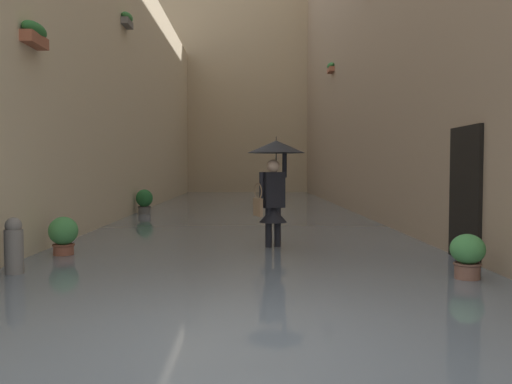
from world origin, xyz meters
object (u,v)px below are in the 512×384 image
(potted_plant_mid_right, at_px, (63,237))
(potted_plant_far_right, at_px, (144,202))
(person_wading, at_px, (275,172))
(mooring_bollard, at_px, (14,251))
(potted_plant_near_left, at_px, (467,258))

(potted_plant_mid_right, distance_m, potted_plant_far_right, 7.57)
(person_wading, distance_m, mooring_bollard, 4.44)
(potted_plant_mid_right, bearing_deg, potted_plant_near_left, 161.71)
(potted_plant_mid_right, height_order, mooring_bollard, mooring_bollard)
(person_wading, distance_m, potted_plant_mid_right, 3.74)
(person_wading, bearing_deg, potted_plant_near_left, 130.31)
(person_wading, relative_size, potted_plant_near_left, 2.94)
(potted_plant_near_left, bearing_deg, person_wading, -49.69)
(potted_plant_far_right, xyz_separation_m, potted_plant_near_left, (-6.01, 9.49, -0.09))
(potted_plant_mid_right, height_order, potted_plant_near_left, potted_plant_mid_right)
(potted_plant_far_right, distance_m, potted_plant_near_left, 11.23)
(mooring_bollard, bearing_deg, potted_plant_mid_right, -94.52)
(potted_plant_near_left, relative_size, mooring_bollard, 0.80)
(mooring_bollard, bearing_deg, potted_plant_near_left, 176.24)
(potted_plant_mid_right, xyz_separation_m, potted_plant_near_left, (-5.83, 1.93, -0.03))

